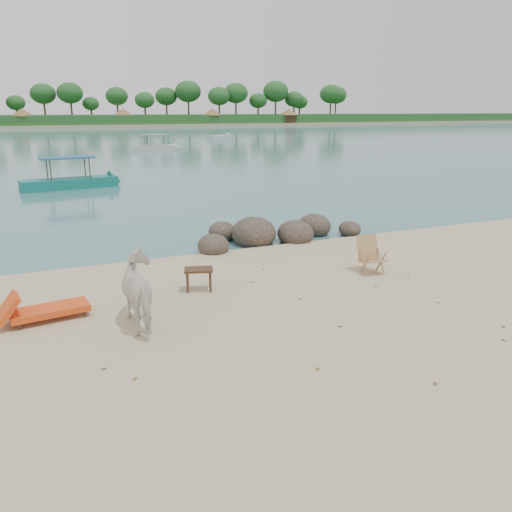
{
  "coord_description": "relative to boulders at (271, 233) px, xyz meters",
  "views": [
    {
      "loc": [
        -4.25,
        -8.61,
        4.38
      ],
      "look_at": [
        0.24,
        2.0,
        1.0
      ],
      "focal_mm": 35.0,
      "sensor_mm": 36.0,
      "label": 1
    }
  ],
  "objects": [
    {
      "name": "boat_far",
      "position": [
        19.17,
        61.44,
        0.12
      ],
      "size": [
        5.57,
        4.4,
        0.68
      ],
      "primitive_type": null,
      "rotation": [
        0.0,
        0.0,
        0.6
      ],
      "color": "#B8B8B4",
      "rests_on": "water"
    },
    {
      "name": "dead_leaves",
      "position": [
        -1.67,
        -6.59,
        -0.21
      ],
      "size": [
        8.26,
        7.11,
        0.0
      ],
      "color": "brown",
      "rests_on": "ground"
    },
    {
      "name": "deck_chair",
      "position": [
        0.97,
        -4.62,
        0.29
      ],
      "size": [
        0.73,
        0.78,
        1.02
      ],
      "primitive_type": null,
      "rotation": [
        0.0,
        0.0,
        -0.11
      ],
      "color": "#A88954",
      "rests_on": "ground"
    },
    {
      "name": "boulders",
      "position": [
        0.0,
        0.0,
        0.0
      ],
      "size": [
        6.3,
        2.87,
        1.13
      ],
      "rotation": [
        0.0,
        0.0,
        0.17
      ],
      "color": "#322C21",
      "rests_on": "ground"
    },
    {
      "name": "side_table",
      "position": [
        -3.85,
        -4.05,
        0.07
      ],
      "size": [
        0.8,
        0.63,
        0.56
      ],
      "primitive_type": null,
      "rotation": [
        0.0,
        0.0,
        -0.28
      ],
      "color": "#301E13",
      "rests_on": "ground"
    },
    {
      "name": "far_shore",
      "position": [
        -2.87,
        163.15,
        -0.22
      ],
      "size": [
        420.0,
        90.0,
        1.4
      ],
      "primitive_type": "cube",
      "color": "tan",
      "rests_on": "ground"
    },
    {
      "name": "cow",
      "position": [
        -5.48,
        -5.63,
        0.54
      ],
      "size": [
        1.0,
        1.87,
        1.52
      ],
      "primitive_type": "imported",
      "rotation": [
        0.0,
        0.0,
        3.24
      ],
      "color": "silver",
      "rests_on": "ground"
    },
    {
      "name": "boat_near",
      "position": [
        -5.79,
        15.69,
        1.25
      ],
      "size": [
        6.15,
        2.23,
        2.93
      ],
      "primitive_type": null,
      "rotation": [
        0.0,
        0.0,
        0.15
      ],
      "color": "#116B61",
      "rests_on": "water"
    },
    {
      "name": "far_scenery",
      "position": [
        -2.84,
        129.85,
        2.93
      ],
      "size": [
        420.0,
        18.0,
        9.5
      ],
      "color": "#1E4C1E",
      "rests_on": "ground"
    },
    {
      "name": "lounge_chair",
      "position": [
        -7.33,
        -4.52,
        0.08
      ],
      "size": [
        2.08,
        0.98,
        0.6
      ],
      "primitive_type": null,
      "rotation": [
        0.0,
        0.0,
        0.14
      ],
      "color": "#D75619",
      "rests_on": "ground"
    },
    {
      "name": "boat_mid",
      "position": [
        4.94,
        42.86,
        1.2
      ],
      "size": [
        5.86,
        3.46,
        2.84
      ],
      "primitive_type": null,
      "rotation": [
        0.0,
        0.0,
        -0.4
      ],
      "color": "beige",
      "rests_on": "water"
    },
    {
      "name": "water",
      "position": [
        -2.87,
        83.15,
        -0.22
      ],
      "size": [
        400.0,
        400.0,
        0.0
      ],
      "primitive_type": "plane",
      "color": "#3C6F78",
      "rests_on": "ground"
    }
  ]
}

